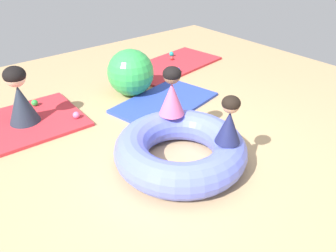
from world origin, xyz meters
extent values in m
plane|color=tan|center=(0.00, 0.00, 0.00)|extent=(8.00, 8.00, 0.00)
cube|color=red|center=(1.77, 2.17, 0.02)|extent=(1.86, 1.14, 0.04)
cube|color=#2D47B7|center=(0.76, 1.10, 0.02)|extent=(1.53, 1.14, 0.04)
cube|color=red|center=(-0.92, 1.75, 0.02)|extent=(1.34, 1.15, 0.04)
torus|color=#6070E5|center=(0.04, -0.06, 0.17)|extent=(1.34, 1.34, 0.35)
cone|color=navy|center=(0.31, -0.42, 0.51)|extent=(0.35, 0.35, 0.32)
sphere|color=tan|center=(0.31, -0.42, 0.74)|extent=(0.16, 0.16, 0.16)
ellipsoid|color=black|center=(0.31, -0.42, 0.75)|extent=(0.17, 0.17, 0.14)
cone|color=#E5608E|center=(0.25, 0.34, 0.53)|extent=(0.32, 0.32, 0.36)
sphere|color=#936647|center=(0.25, 0.34, 0.79)|extent=(0.18, 0.18, 0.18)
ellipsoid|color=black|center=(0.25, 0.34, 0.81)|extent=(0.20, 0.20, 0.15)
cone|color=#232D3D|center=(-0.92, 1.75, 0.28)|extent=(0.51, 0.51, 0.48)
sphere|color=beige|center=(-0.92, 1.75, 0.63)|extent=(0.24, 0.24, 0.24)
ellipsoid|color=black|center=(-0.92, 1.75, 0.65)|extent=(0.26, 0.26, 0.20)
sphere|color=red|center=(1.90, 2.33, 0.07)|extent=(0.07, 0.07, 0.07)
sphere|color=pink|center=(-0.39, 1.43, 0.08)|extent=(0.09, 0.09, 0.09)
sphere|color=blue|center=(1.58, 1.79, 0.08)|extent=(0.09, 0.09, 0.09)
sphere|color=teal|center=(2.02, 2.48, 0.08)|extent=(0.08, 0.08, 0.08)
sphere|color=green|center=(-0.67, 2.09, 0.08)|extent=(0.09, 0.09, 0.09)
sphere|color=green|center=(0.59, 1.66, 0.33)|extent=(0.66, 0.66, 0.66)
camera|label=1|loc=(-1.85, -2.19, 2.13)|focal=36.43mm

